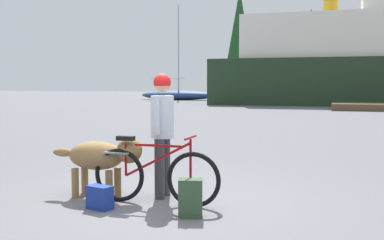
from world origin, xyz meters
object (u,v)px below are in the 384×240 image
Objects in this scene: handbag_pannier at (100,197)px; sailboat_moored at (179,95)px; bicycle at (154,175)px; dog at (102,157)px; person_cyclist at (162,123)px; ferry_boat at (368,62)px; backpack at (190,198)px.

sailboat_moored reaches higher than handbag_pannier.
dog is at bearing 169.80° from bicycle.
dog is 4.30× the size of handbag_pannier.
dog is at bearing -72.21° from sailboat_moored.
person_cyclist is 5.38× the size of handbag_pannier.
bicycle is 0.75m from handbag_pannier.
bicycle is 0.08× the size of ferry_boat.
person_cyclist is 39.08m from sailboat_moored.
backpack is at bearing -33.59° from bicycle.
ferry_boat is (3.30, 32.65, 2.95)m from backpack.
bicycle is 39.48m from sailboat_moored.
person_cyclist reaches higher than backpack.
backpack is at bearing -70.45° from sailboat_moored.
ferry_boat is at bearing 83.04° from bicycle.
backpack is 0.05× the size of sailboat_moored.
handbag_pannier is at bearing -121.14° from person_cyclist.
bicycle reaches higher than handbag_pannier.
bicycle is 0.20× the size of sailboat_moored.
ferry_boat is at bearing -17.06° from sailboat_moored.
sailboat_moored is (-13.41, 37.78, 0.27)m from backpack.
handbag_pannier is 33.11m from ferry_boat.
sailboat_moored is (-12.73, 36.94, -0.54)m from person_cyclist.
dog is 1.62m from backpack.
dog is 32.54m from ferry_boat.
person_cyclist is (-0.05, 0.42, 0.65)m from bicycle.
sailboat_moored is (-12.78, 37.36, 0.11)m from bicycle.
sailboat_moored is (-12.22, 37.80, 0.35)m from handbag_pannier.
ferry_boat is (3.94, 32.23, 2.79)m from bicycle.
ferry_boat is at bearing 84.22° from backpack.
dog is 0.06× the size of ferry_boat.
ferry_boat reaches higher than person_cyclist.
ferry_boat is (4.78, 32.08, 2.61)m from dog.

